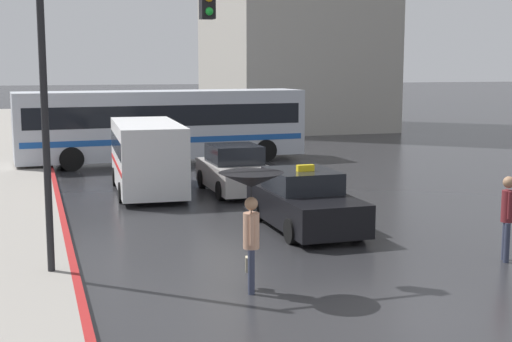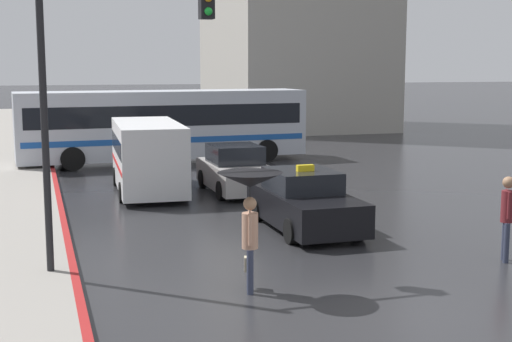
{
  "view_description": "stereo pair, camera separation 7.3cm",
  "coord_description": "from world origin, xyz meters",
  "px_view_note": "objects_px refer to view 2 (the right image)",
  "views": [
    {
      "loc": [
        -5.14,
        -10.22,
        4.13
      ],
      "look_at": [
        0.42,
        7.35,
        1.4
      ],
      "focal_mm": 50.0,
      "sensor_mm": 36.0,
      "label": 1
    },
    {
      "loc": [
        -5.07,
        -10.24,
        4.13
      ],
      "look_at": [
        0.42,
        7.35,
        1.4
      ],
      "focal_mm": 50.0,
      "sensor_mm": 36.0,
      "label": 2
    }
  ],
  "objects_px": {
    "city_bus": "(164,123)",
    "traffic_light": "(110,60)",
    "taxi": "(304,202)",
    "pedestrian_man": "(507,212)",
    "pedestrian_with_umbrella": "(250,193)",
    "sedan_red": "(236,171)",
    "ambulance_van": "(148,154)"
  },
  "relations": [
    {
      "from": "taxi",
      "to": "pedestrian_man",
      "type": "bearing_deg",
      "value": 125.45
    },
    {
      "from": "pedestrian_man",
      "to": "pedestrian_with_umbrella",
      "type": "bearing_deg",
      "value": -59.86
    },
    {
      "from": "ambulance_van",
      "to": "pedestrian_with_umbrella",
      "type": "height_order",
      "value": "ambulance_van"
    },
    {
      "from": "traffic_light",
      "to": "pedestrian_with_umbrella",
      "type": "bearing_deg",
      "value": -41.98
    },
    {
      "from": "pedestrian_with_umbrella",
      "to": "taxi",
      "type": "bearing_deg",
      "value": -16.69
    },
    {
      "from": "sedan_red",
      "to": "traffic_light",
      "type": "xyz_separation_m",
      "value": [
        -4.83,
        -8.26,
        3.54
      ]
    },
    {
      "from": "city_bus",
      "to": "pedestrian_with_umbrella",
      "type": "relative_size",
      "value": 5.5
    },
    {
      "from": "taxi",
      "to": "traffic_light",
      "type": "xyz_separation_m",
      "value": [
        -5.03,
        -2.56,
        3.55
      ]
    },
    {
      "from": "city_bus",
      "to": "traffic_light",
      "type": "distance_m",
      "value": 16.75
    },
    {
      "from": "ambulance_van",
      "to": "traffic_light",
      "type": "relative_size",
      "value": 0.9
    },
    {
      "from": "taxi",
      "to": "pedestrian_with_umbrella",
      "type": "relative_size",
      "value": 1.92
    },
    {
      "from": "city_bus",
      "to": "traffic_light",
      "type": "relative_size",
      "value": 2.0
    },
    {
      "from": "taxi",
      "to": "pedestrian_with_umbrella",
      "type": "xyz_separation_m",
      "value": [
        -2.82,
        -4.54,
        1.17
      ]
    },
    {
      "from": "pedestrian_man",
      "to": "ambulance_van",
      "type": "bearing_deg",
      "value": -124.54
    },
    {
      "from": "traffic_light",
      "to": "ambulance_van",
      "type": "bearing_deg",
      "value": 77.24
    },
    {
      "from": "city_bus",
      "to": "traffic_light",
      "type": "height_order",
      "value": "traffic_light"
    },
    {
      "from": "pedestrian_with_umbrella",
      "to": "traffic_light",
      "type": "relative_size",
      "value": 0.36
    },
    {
      "from": "taxi",
      "to": "traffic_light",
      "type": "distance_m",
      "value": 6.66
    },
    {
      "from": "pedestrian_man",
      "to": "sedan_red",
      "type": "bearing_deg",
      "value": -135.9
    },
    {
      "from": "sedan_red",
      "to": "traffic_light",
      "type": "height_order",
      "value": "traffic_light"
    },
    {
      "from": "city_bus",
      "to": "traffic_light",
      "type": "bearing_deg",
      "value": -16.01
    },
    {
      "from": "pedestrian_with_umbrella",
      "to": "traffic_light",
      "type": "distance_m",
      "value": 3.8
    },
    {
      "from": "taxi",
      "to": "pedestrian_with_umbrella",
      "type": "height_order",
      "value": "pedestrian_with_umbrella"
    },
    {
      "from": "pedestrian_with_umbrella",
      "to": "sedan_red",
      "type": "bearing_deg",
      "value": 0.77
    },
    {
      "from": "taxi",
      "to": "traffic_light",
      "type": "height_order",
      "value": "traffic_light"
    },
    {
      "from": "ambulance_van",
      "to": "taxi",
      "type": "bearing_deg",
      "value": 117.71
    },
    {
      "from": "city_bus",
      "to": "pedestrian_man",
      "type": "height_order",
      "value": "city_bus"
    },
    {
      "from": "traffic_light",
      "to": "taxi",
      "type": "bearing_deg",
      "value": 27.01
    },
    {
      "from": "sedan_red",
      "to": "ambulance_van",
      "type": "distance_m",
      "value": 2.95
    },
    {
      "from": "pedestrian_with_umbrella",
      "to": "pedestrian_man",
      "type": "height_order",
      "value": "pedestrian_with_umbrella"
    },
    {
      "from": "taxi",
      "to": "ambulance_van",
      "type": "relative_size",
      "value": 0.77
    },
    {
      "from": "taxi",
      "to": "city_bus",
      "type": "relative_size",
      "value": 0.35
    }
  ]
}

